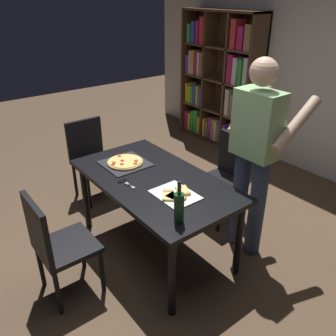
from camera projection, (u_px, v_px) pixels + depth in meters
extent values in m
plane|color=brown|center=(156.00, 247.00, 3.33)|extent=(12.00, 12.00, 0.00)
cube|color=silver|center=(332.00, 65.00, 4.12)|extent=(6.40, 0.10, 2.80)
cube|color=black|center=(154.00, 180.00, 3.00)|extent=(1.54, 0.86, 0.04)
cylinder|color=black|center=(86.00, 197.00, 3.47)|extent=(0.06, 0.06, 0.71)
cylinder|color=black|center=(172.00, 278.00, 2.49)|extent=(0.06, 0.06, 0.71)
cylinder|color=black|center=(144.00, 176.00, 3.85)|extent=(0.06, 0.06, 0.71)
cylinder|color=black|center=(239.00, 240.00, 2.88)|extent=(0.06, 0.06, 0.71)
cube|color=black|center=(67.00, 246.00, 2.69)|extent=(0.42, 0.42, 0.04)
cube|color=black|center=(37.00, 230.00, 2.47)|extent=(0.42, 0.04, 0.45)
cylinder|color=black|center=(102.00, 271.00, 2.76)|extent=(0.04, 0.04, 0.41)
cylinder|color=black|center=(82.00, 248.00, 3.01)|extent=(0.04, 0.04, 0.41)
cylinder|color=black|center=(58.00, 293.00, 2.56)|extent=(0.04, 0.04, 0.41)
cylinder|color=black|center=(41.00, 266.00, 2.82)|extent=(0.04, 0.04, 0.41)
cube|color=black|center=(220.00, 182.00, 3.59)|extent=(0.42, 0.42, 0.04)
cube|color=black|center=(235.00, 155.00, 3.58)|extent=(0.42, 0.04, 0.45)
cylinder|color=black|center=(195.00, 199.00, 3.72)|extent=(0.04, 0.04, 0.41)
cylinder|color=black|center=(219.00, 214.00, 3.47)|extent=(0.04, 0.04, 0.41)
cylinder|color=black|center=(219.00, 188.00, 3.92)|extent=(0.04, 0.04, 0.41)
cylinder|color=black|center=(243.00, 202.00, 3.66)|extent=(0.04, 0.04, 0.41)
cube|color=black|center=(94.00, 164.00, 3.96)|extent=(0.42, 0.42, 0.04)
cube|color=black|center=(85.00, 139.00, 3.99)|extent=(0.04, 0.42, 0.45)
cylinder|color=black|center=(89.00, 192.00, 3.84)|extent=(0.04, 0.04, 0.41)
cylinder|color=black|center=(118.00, 182.00, 4.04)|extent=(0.04, 0.04, 0.41)
cylinder|color=black|center=(75.00, 180.00, 4.10)|extent=(0.04, 0.04, 0.41)
cylinder|color=black|center=(103.00, 171.00, 4.29)|extent=(0.04, 0.04, 0.41)
cube|color=#513823|center=(189.00, 72.00, 5.77)|extent=(0.03, 0.35, 1.95)
cube|color=#513823|center=(255.00, 89.00, 4.80)|extent=(0.03, 0.35, 1.95)
cube|color=#513823|center=(224.00, 10.00, 4.85)|extent=(1.40, 0.35, 0.03)
cube|color=#513823|center=(215.00, 139.00, 5.72)|extent=(1.40, 0.35, 0.03)
cube|color=#513823|center=(226.00, 78.00, 5.37)|extent=(1.40, 0.03, 1.95)
cube|color=#513823|center=(217.00, 110.00, 5.50)|extent=(1.34, 0.29, 0.03)
cube|color=#513823|center=(219.00, 80.00, 5.29)|extent=(1.34, 0.29, 0.03)
cube|color=#513823|center=(221.00, 47.00, 5.07)|extent=(1.34, 0.29, 0.03)
cube|color=#513823|center=(209.00, 77.00, 5.44)|extent=(0.03, 0.29, 1.89)
cube|color=#513823|center=(230.00, 83.00, 5.13)|extent=(0.03, 0.29, 1.89)
cube|color=#B21E66|center=(190.00, 119.00, 6.05)|extent=(0.05, 0.22, 0.31)
cube|color=yellow|center=(193.00, 120.00, 6.00)|extent=(0.05, 0.22, 0.30)
cube|color=green|center=(196.00, 120.00, 5.93)|extent=(0.05, 0.22, 0.35)
cube|color=green|center=(200.00, 120.00, 5.87)|extent=(0.06, 0.22, 0.38)
cube|color=yellow|center=(203.00, 124.00, 5.84)|extent=(0.06, 0.22, 0.28)
cube|color=yellow|center=(208.00, 126.00, 5.75)|extent=(0.04, 0.22, 0.29)
cube|color=olive|center=(211.00, 128.00, 5.70)|extent=(0.05, 0.22, 0.27)
cube|color=purple|center=(214.00, 127.00, 5.64)|extent=(0.04, 0.22, 0.34)
cube|color=orange|center=(216.00, 128.00, 5.60)|extent=(0.04, 0.22, 0.34)
cube|color=silver|center=(219.00, 130.00, 5.56)|extent=(0.06, 0.22, 0.32)
cube|color=olive|center=(222.00, 132.00, 5.52)|extent=(0.06, 0.22, 0.28)
cube|color=purple|center=(228.00, 134.00, 5.43)|extent=(0.06, 0.22, 0.31)
cube|color=blue|center=(231.00, 135.00, 5.39)|extent=(0.05, 0.22, 0.29)
cube|color=silver|center=(234.00, 134.00, 5.32)|extent=(0.06, 0.22, 0.36)
cube|color=green|center=(237.00, 139.00, 5.30)|extent=(0.05, 0.22, 0.27)
cube|color=olive|center=(240.00, 140.00, 5.25)|extent=(0.05, 0.22, 0.27)
cube|color=green|center=(244.00, 138.00, 5.19)|extent=(0.05, 0.22, 0.37)
cube|color=yellow|center=(191.00, 92.00, 5.84)|extent=(0.04, 0.22, 0.31)
cube|color=yellow|center=(194.00, 93.00, 5.80)|extent=(0.05, 0.22, 0.28)
cube|color=green|center=(196.00, 94.00, 5.76)|extent=(0.05, 0.22, 0.29)
cube|color=blue|center=(199.00, 94.00, 5.70)|extent=(0.04, 0.22, 0.33)
cube|color=yellow|center=(201.00, 95.00, 5.66)|extent=(0.04, 0.22, 0.31)
cube|color=blue|center=(204.00, 96.00, 5.62)|extent=(0.04, 0.22, 0.29)
cube|color=silver|center=(231.00, 102.00, 5.18)|extent=(0.07, 0.22, 0.39)
cube|color=olive|center=(236.00, 105.00, 5.13)|extent=(0.08, 0.22, 0.33)
cube|color=green|center=(241.00, 107.00, 5.06)|extent=(0.07, 0.22, 0.32)
cube|color=#B21E66|center=(246.00, 107.00, 4.99)|extent=(0.07, 0.22, 0.36)
cube|color=purple|center=(192.00, 64.00, 5.64)|extent=(0.05, 0.22, 0.28)
cube|color=silver|center=(195.00, 62.00, 5.57)|extent=(0.04, 0.22, 0.36)
cube|color=yellow|center=(197.00, 62.00, 5.52)|extent=(0.04, 0.22, 0.36)
cube|color=#B21E66|center=(200.00, 63.00, 5.48)|extent=(0.05, 0.22, 0.34)
cube|color=silver|center=(203.00, 64.00, 5.44)|extent=(0.04, 0.22, 0.35)
cube|color=olive|center=(206.00, 64.00, 5.39)|extent=(0.05, 0.22, 0.36)
cube|color=#B21E66|center=(234.00, 69.00, 4.97)|extent=(0.08, 0.22, 0.40)
cube|color=silver|center=(239.00, 71.00, 4.91)|extent=(0.08, 0.22, 0.37)
cube|color=green|center=(244.00, 72.00, 4.84)|extent=(0.06, 0.22, 0.36)
cube|color=silver|center=(250.00, 72.00, 4.76)|extent=(0.07, 0.22, 0.39)
cube|color=green|center=(193.00, 33.00, 5.41)|extent=(0.07, 0.22, 0.27)
cube|color=blue|center=(198.00, 32.00, 5.33)|extent=(0.07, 0.22, 0.31)
cube|color=#B21E66|center=(202.00, 32.00, 5.26)|extent=(0.06, 0.22, 0.32)
cube|color=red|center=(207.00, 30.00, 5.18)|extent=(0.08, 0.22, 0.38)
cube|color=red|center=(238.00, 34.00, 4.74)|extent=(0.09, 0.22, 0.39)
cube|color=#B21E66|center=(245.00, 38.00, 4.67)|extent=(0.10, 0.22, 0.30)
cube|color=olive|center=(253.00, 38.00, 4.57)|extent=(0.11, 0.22, 0.33)
cylinder|color=#38476B|center=(257.00, 208.00, 3.07)|extent=(0.14, 0.14, 0.95)
cylinder|color=#38476B|center=(239.00, 199.00, 3.21)|extent=(0.14, 0.14, 0.95)
cube|color=#99CC8C|center=(258.00, 124.00, 2.80)|extent=(0.38, 0.22, 0.55)
sphere|color=#E0B293|center=(264.00, 72.00, 2.62)|extent=(0.22, 0.22, 0.22)
cylinder|color=#E0B293|center=(296.00, 124.00, 2.73)|extent=(0.09, 0.50, 0.39)
cylinder|color=#E0B293|center=(250.00, 110.00, 3.05)|extent=(0.09, 0.50, 0.39)
cube|color=#2D2D33|center=(125.00, 164.00, 3.23)|extent=(0.39, 0.39, 0.01)
cylinder|color=tan|center=(125.00, 162.00, 3.23)|extent=(0.33, 0.33, 0.02)
cylinder|color=#EACC6B|center=(125.00, 161.00, 3.22)|extent=(0.30, 0.30, 0.01)
cylinder|color=#B22819|center=(119.00, 156.00, 3.31)|extent=(0.04, 0.04, 0.00)
cylinder|color=#B22819|center=(113.00, 164.00, 3.15)|extent=(0.04, 0.04, 0.00)
cylinder|color=#B22819|center=(136.00, 161.00, 3.21)|extent=(0.04, 0.04, 0.00)
cylinder|color=#B22819|center=(135.00, 163.00, 3.16)|extent=(0.04, 0.04, 0.00)
cylinder|color=#B22819|center=(122.00, 161.00, 3.22)|extent=(0.04, 0.04, 0.00)
cylinder|color=#B22819|center=(114.00, 163.00, 3.18)|extent=(0.04, 0.04, 0.00)
cylinder|color=#B22819|center=(122.00, 164.00, 3.15)|extent=(0.04, 0.04, 0.00)
cube|color=white|center=(175.00, 195.00, 2.74)|extent=(0.36, 0.28, 0.01)
cube|color=#EACC6B|center=(168.00, 196.00, 2.70)|extent=(0.17, 0.16, 0.02)
cube|color=tan|center=(169.00, 191.00, 2.75)|extent=(0.08, 0.09, 0.02)
cube|color=#EACC6B|center=(183.00, 191.00, 2.77)|extent=(0.16, 0.14, 0.02)
cube|color=tan|center=(185.00, 194.00, 2.72)|extent=(0.06, 0.09, 0.02)
cube|color=#EACC6B|center=(176.00, 198.00, 2.68)|extent=(0.16, 0.12, 0.02)
cube|color=tan|center=(182.00, 200.00, 2.64)|extent=(0.04, 0.09, 0.02)
cylinder|color=#194723|center=(179.00, 208.00, 2.39)|extent=(0.07, 0.07, 0.22)
cylinder|color=#194723|center=(179.00, 189.00, 2.32)|extent=(0.03, 0.03, 0.08)
cylinder|color=black|center=(179.00, 183.00, 2.30)|extent=(0.03, 0.03, 0.02)
cube|color=silver|center=(130.00, 185.00, 2.87)|extent=(0.12, 0.03, 0.01)
cube|color=silver|center=(130.00, 185.00, 2.87)|extent=(0.12, 0.02, 0.01)
torus|color=black|center=(124.00, 180.00, 2.96)|extent=(0.05, 0.05, 0.01)
torus|color=black|center=(120.00, 181.00, 2.93)|extent=(0.05, 0.05, 0.01)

